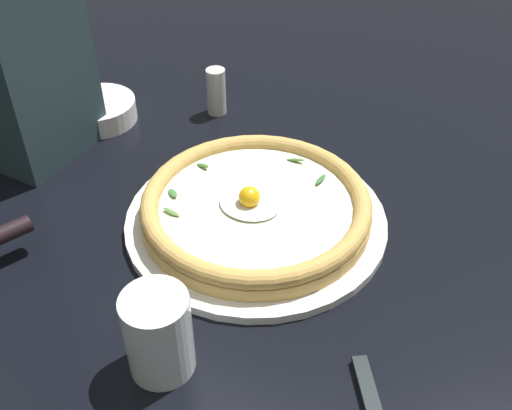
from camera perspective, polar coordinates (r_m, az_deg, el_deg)
ground_plane at (r=0.83m, az=-0.14°, el=-2.12°), size 2.40×2.40×0.03m
pizza_plate at (r=0.81m, az=0.00°, el=-1.42°), size 0.35×0.35×0.01m
pizza at (r=0.80m, az=-0.01°, el=-0.10°), size 0.30×0.30×0.05m
side_bowl at (r=1.05m, az=-14.63°, el=8.59°), size 0.13×0.13×0.04m
drinking_glass at (r=0.64m, az=-9.08°, el=-12.29°), size 0.07×0.07×0.10m
pepper_shaker at (r=1.03m, az=-3.75°, el=10.60°), size 0.03×0.03×0.08m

